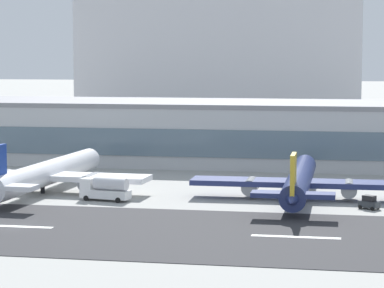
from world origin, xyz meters
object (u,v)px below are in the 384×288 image
terminal_building (213,132)px  service_fuel_truck_1 (105,189)px  airliner_gold_tail_gate_2 (299,182)px  distant_hotel_block (220,59)px  service_baggage_tug_0 (369,203)px  airliner_navy_tail_gate_1 (43,175)px

terminal_building → service_fuel_truck_1: (-9.29, -55.43, -4.92)m
terminal_building → service_fuel_truck_1: terminal_building is taller
airliner_gold_tail_gate_2 → service_fuel_truck_1: (-31.90, -6.58, -1.08)m
distant_hotel_block → service_fuel_truck_1: distant_hotel_block is taller
service_baggage_tug_0 → service_fuel_truck_1: size_ratio=0.40×
distant_hotel_block → airliner_gold_tail_gate_2: 150.83m
distant_hotel_block → airliner_navy_tail_gate_1: (-8.91, -145.80, -19.63)m
terminal_building → airliner_gold_tail_gate_2: size_ratio=3.43×
airliner_navy_tail_gate_1 → service_baggage_tug_0: (56.47, -6.06, -2.24)m
airliner_gold_tail_gate_2 → service_baggage_tug_0: (11.52, -6.75, -2.06)m
terminal_building → airliner_gold_tail_gate_2: (22.61, -48.84, -3.85)m
service_baggage_tug_0 → terminal_building: bearing=-25.1°
distant_hotel_block → service_baggage_tug_0: (47.55, -151.86, -21.87)m
distant_hotel_block → service_baggage_tug_0: size_ratio=26.21×
terminal_building → distant_hotel_block: bearing=97.9°
distant_hotel_block → airliner_gold_tail_gate_2: bearing=-76.1°
airliner_gold_tail_gate_2 → service_baggage_tug_0: 13.51m
airliner_gold_tail_gate_2 → distant_hotel_block: bearing=13.2°
airliner_gold_tail_gate_2 → service_baggage_tug_0: bearing=-121.1°
airliner_navy_tail_gate_1 → service_fuel_truck_1: bearing=-111.2°
airliner_navy_tail_gate_1 → service_baggage_tug_0: 56.84m
service_baggage_tug_0 → service_fuel_truck_1: 43.43m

